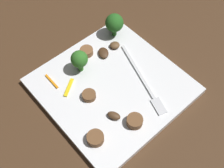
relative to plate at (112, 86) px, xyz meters
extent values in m
plane|color=#422B19|center=(0.00, 0.00, -0.01)|extent=(1.40, 1.40, 0.00)
cube|color=white|center=(0.00, 0.00, 0.00)|extent=(0.26, 0.26, 0.01)
cube|color=silver|center=(0.01, 0.06, 0.01)|extent=(0.14, 0.05, 0.00)
cube|color=silver|center=(0.10, 0.03, 0.01)|extent=(0.04, 0.03, 0.00)
cylinder|color=#296420|center=(-0.10, 0.09, 0.02)|extent=(0.01, 0.01, 0.02)
sphere|color=#235B1E|center=(-0.10, 0.09, 0.04)|extent=(0.04, 0.04, 0.04)
cylinder|color=#347525|center=(-0.07, -0.02, 0.02)|extent=(0.01, 0.01, 0.02)
sphere|color=#2D6B23|center=(-0.07, -0.02, 0.04)|extent=(0.03, 0.03, 0.03)
cylinder|color=brown|center=(-0.01, -0.05, 0.01)|extent=(0.03, 0.03, 0.01)
cylinder|color=brown|center=(0.07, -0.10, 0.01)|extent=(0.04, 0.04, 0.01)
cylinder|color=brown|center=(-0.10, 0.01, 0.01)|extent=(0.04, 0.04, 0.01)
cylinder|color=brown|center=(0.09, -0.03, 0.01)|extent=(0.04, 0.04, 0.02)
ellipsoid|color=#4C331E|center=(0.06, -0.05, 0.01)|extent=(0.03, 0.02, 0.01)
ellipsoid|color=#422B19|center=(-0.07, 0.04, 0.01)|extent=(0.04, 0.03, 0.01)
ellipsoid|color=brown|center=(-0.07, 0.07, 0.01)|extent=(0.03, 0.03, 0.01)
cube|color=orange|center=(-0.08, -0.09, 0.01)|extent=(0.04, 0.00, 0.00)
cube|color=yellow|center=(-0.05, -0.07, 0.01)|extent=(0.03, 0.04, 0.00)
camera|label=1|loc=(0.23, -0.20, 0.47)|focal=44.61mm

